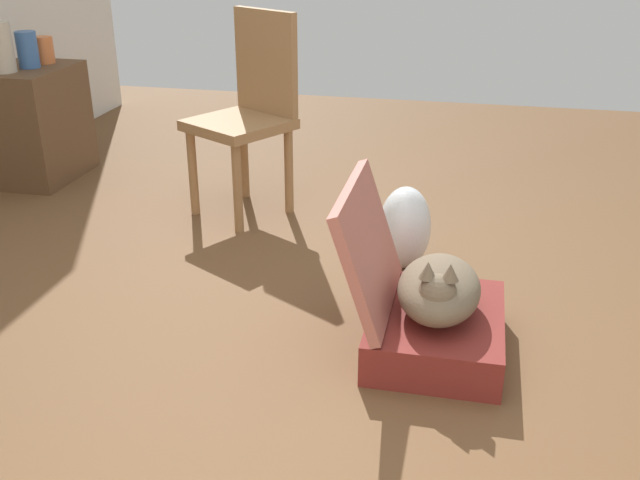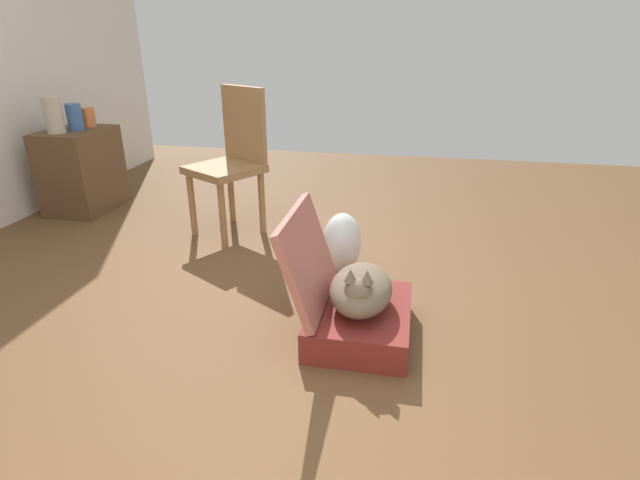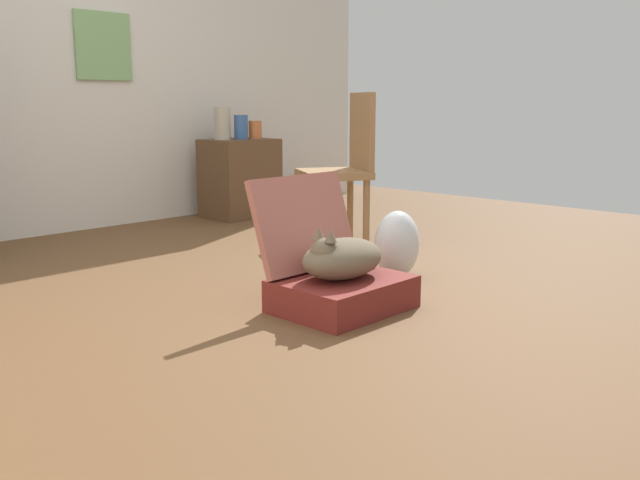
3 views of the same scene
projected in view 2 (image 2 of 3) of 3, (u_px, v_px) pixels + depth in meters
name	position (u px, v px, depth m)	size (l,w,h in m)	color
ground_plane	(247.00, 338.00, 2.27)	(7.68, 7.68, 0.00)	brown
suitcase_base	(360.00, 320.00, 2.27)	(0.57, 0.45, 0.15)	maroon
suitcase_lid	(308.00, 258.00, 2.20)	(0.57, 0.45, 0.04)	#B26356
cat	(361.00, 289.00, 2.20)	(0.51, 0.28, 0.24)	brown
plastic_bag_white	(342.00, 243.00, 2.84)	(0.27, 0.22, 0.36)	silver
side_table	(82.00, 170.00, 3.83)	(0.56, 0.42, 0.63)	brown
vase_tall	(54.00, 115.00, 3.53)	(0.13, 0.13, 0.26)	#B7AD99
vase_short	(88.00, 117.00, 3.80)	(0.11, 0.11, 0.14)	#CC6B38
vase_round	(75.00, 117.00, 3.66)	(0.11, 0.11, 0.19)	#38609E
chair	(233.00, 158.00, 3.31)	(0.58, 0.58, 0.99)	olive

